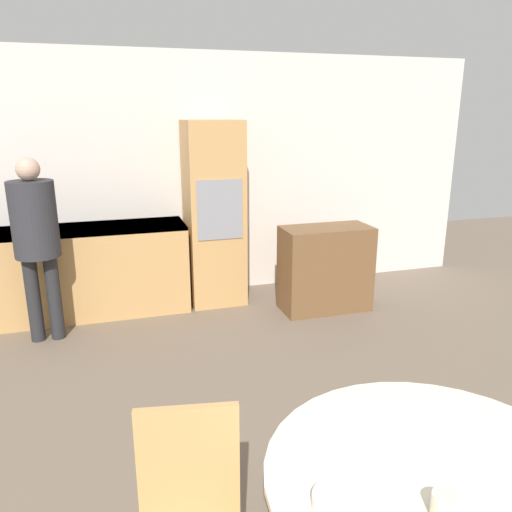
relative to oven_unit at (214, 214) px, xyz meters
name	(u,v)px	position (x,y,z in m)	size (l,w,h in m)	color
wall_back	(184,178)	(-0.25, 0.34, 0.34)	(6.85, 0.05, 2.60)	silver
kitchen_counter	(59,272)	(-1.58, -0.01, -0.49)	(2.50, 0.60, 0.90)	tan
oven_unit	(214,214)	(0.00, 0.00, 0.00)	(0.57, 0.59, 1.91)	tan
sideboard	(325,269)	(1.03, -0.59, -0.52)	(0.91, 0.45, 0.87)	brown
person_standing	(36,232)	(-1.67, -0.54, 0.04)	(0.38, 0.38, 1.63)	#262628
cup	(444,506)	(-0.14, -4.00, -0.17)	(0.08, 0.08, 0.09)	beige
bowl_near	(336,502)	(-0.45, -3.86, -0.19)	(0.16, 0.16, 0.05)	white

